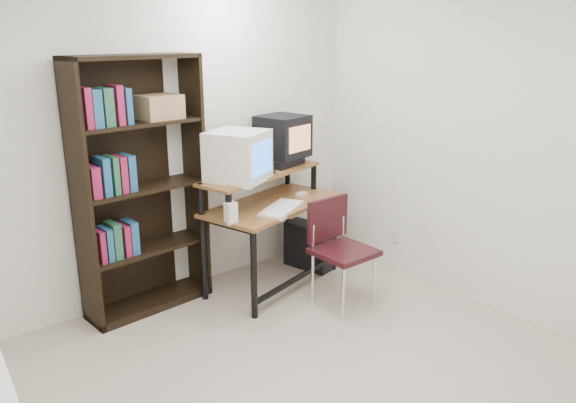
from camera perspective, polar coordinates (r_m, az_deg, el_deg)
back_wall at (r=4.52m, az=-14.19°, el=6.01°), size 4.00×0.01×2.60m
right_wall at (r=4.42m, az=22.84°, el=4.96°), size 0.01×4.00×2.60m
computer_desk at (r=4.73m, az=-1.79°, el=-0.61°), size 1.33×0.90×0.98m
crt_monitor at (r=4.46m, az=-5.10°, el=4.61°), size 0.57×0.57×0.40m
vcr at (r=4.96m, az=-0.65°, el=4.04°), size 0.42×0.35×0.08m
crt_tv at (r=4.95m, az=-0.53°, el=6.65°), size 0.46×0.45×0.36m
cd_spindle at (r=4.67m, az=-1.97°, el=3.04°), size 0.16×0.16×0.05m
keyboard at (r=4.53m, az=-0.68°, el=-0.79°), size 0.51×0.41×0.03m
mousepad at (r=4.93m, az=1.53°, el=0.51°), size 0.23×0.19×0.01m
mouse at (r=4.93m, az=1.36°, el=0.74°), size 0.11×0.08×0.03m
desk_speaker at (r=4.24m, az=-5.83°, el=-1.19°), size 0.08×0.08×0.17m
pc_tower at (r=5.22m, az=2.16°, el=-4.49°), size 0.30×0.48×0.42m
school_chair at (r=4.45m, az=5.08°, el=-4.02°), size 0.44×0.44×0.86m
bookshelf at (r=4.40m, az=-14.92°, el=1.62°), size 1.00×0.41×1.96m
wall_outlet at (r=5.30m, az=10.68°, el=-3.39°), size 0.02×0.08×0.12m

